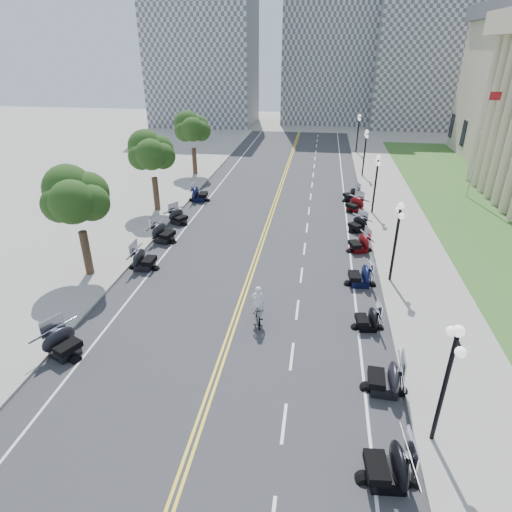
{
  "coord_description": "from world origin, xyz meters",
  "views": [
    {
      "loc": [
        3.93,
        -19.93,
        12.97
      ],
      "look_at": [
        0.55,
        2.26,
        2.0
      ],
      "focal_mm": 30.0,
      "sensor_mm": 36.0,
      "label": 1
    }
  ],
  "objects_px": {
    "flagpole": "(478,145)",
    "bicycle": "(258,314)",
    "cyclist_rider": "(258,290)",
    "motorcycle_n_3": "(388,465)"
  },
  "relations": [
    {
      "from": "motorcycle_n_3",
      "to": "cyclist_rider",
      "type": "relative_size",
      "value": 1.2
    },
    {
      "from": "motorcycle_n_3",
      "to": "bicycle",
      "type": "distance_m",
      "value": 9.98
    },
    {
      "from": "cyclist_rider",
      "to": "motorcycle_n_3",
      "type": "bearing_deg",
      "value": 123.49
    },
    {
      "from": "bicycle",
      "to": "flagpole",
      "type": "bearing_deg",
      "value": 39.25
    },
    {
      "from": "flagpole",
      "to": "bicycle",
      "type": "relative_size",
      "value": 5.62
    },
    {
      "from": "flagpole",
      "to": "cyclist_rider",
      "type": "distance_m",
      "value": 29.08
    },
    {
      "from": "bicycle",
      "to": "cyclist_rider",
      "type": "xyz_separation_m",
      "value": [
        0.0,
        0.0,
        1.46
      ]
    },
    {
      "from": "flagpole",
      "to": "bicycle",
      "type": "height_order",
      "value": "flagpole"
    },
    {
      "from": "flagpole",
      "to": "cyclist_rider",
      "type": "relative_size",
      "value": 5.4
    },
    {
      "from": "cyclist_rider",
      "to": "flagpole",
      "type": "bearing_deg",
      "value": -125.39
    }
  ]
}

